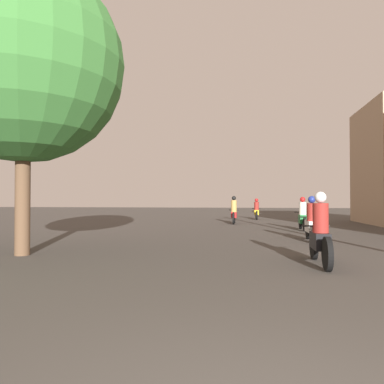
# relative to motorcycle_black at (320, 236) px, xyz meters

# --- Properties ---
(motorcycle_black) EXTENTS (0.60, 2.14, 1.54)m
(motorcycle_black) POSITION_rel_motorcycle_black_xyz_m (0.00, 0.00, 0.00)
(motorcycle_black) COLOR black
(motorcycle_black) RESTS_ON ground_plane
(motorcycle_white) EXTENTS (0.60, 1.99, 1.49)m
(motorcycle_white) POSITION_rel_motorcycle_black_xyz_m (0.58, 4.57, -0.02)
(motorcycle_white) COLOR black
(motorcycle_white) RESTS_ON ground_plane
(motorcycle_green) EXTENTS (0.60, 1.92, 1.49)m
(motorcycle_green) POSITION_rel_motorcycle_black_xyz_m (0.95, 9.18, -0.01)
(motorcycle_green) COLOR black
(motorcycle_green) RESTS_ON ground_plane
(motorcycle_red) EXTENTS (0.60, 2.04, 1.57)m
(motorcycle_red) POSITION_rel_motorcycle_black_xyz_m (-2.26, 13.21, 0.01)
(motorcycle_red) COLOR black
(motorcycle_red) RESTS_ON ground_plane
(motorcycle_yellow) EXTENTS (0.60, 2.08, 1.44)m
(motorcycle_yellow) POSITION_rel_motorcycle_black_xyz_m (-0.87, 18.10, -0.03)
(motorcycle_yellow) COLOR black
(motorcycle_yellow) RESTS_ON ground_plane
(street_tree) EXTENTS (4.96, 4.96, 7.25)m
(street_tree) POSITION_rel_motorcycle_black_xyz_m (-7.02, 0.36, 4.15)
(street_tree) COLOR brown
(street_tree) RESTS_ON ground_plane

